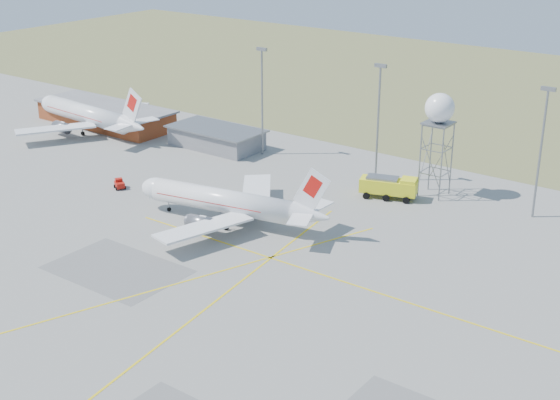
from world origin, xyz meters
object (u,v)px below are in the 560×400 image
Objects in this scene: airliner_far at (88,115)px; airliner_main at (227,202)px; baggage_tug at (120,185)px; fire_truck at (390,188)px; radar_tower at (437,139)px.

airliner_main is at bearing 164.50° from airliner_far.
airliner_far is 36.82m from baggage_tug.
airliner_far reaches higher than baggage_tug.
fire_truck is at bearing -132.49° from airliner_main.
airliner_main reaches higher than fire_truck.
airliner_far is (-55.17, 20.33, 0.24)m from airliner_main.
radar_tower reaches higher than airliner_main.
airliner_main is 3.28× the size of fire_truck.
radar_tower is at bearing -134.86° from airliner_main.
baggage_tug is at bearing -11.82° from airliner_main.
airliner_main is 0.93× the size of airliner_far.
airliner_far is at bearing -30.97° from airliner_main.
fire_truck is 45.57m from baggage_tug.
baggage_tug is at bearing -146.78° from radar_tower.
airliner_far is at bearing 176.18° from baggage_tug.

